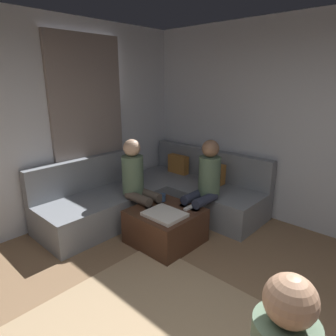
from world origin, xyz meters
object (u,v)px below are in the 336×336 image
sectional_couch (157,195)px  game_remote (189,208)px  person_on_couch_back (205,183)px  person_on_couch_side (138,182)px  ottoman (166,226)px  coffee_mug (163,197)px

sectional_couch → game_remote: sectional_couch is taller
person_on_couch_back → person_on_couch_side: same height
ottoman → person_on_couch_back: 0.73m
ottoman → person_on_couch_side: (-0.50, 0.01, 0.45)m
game_remote → person_on_couch_side: person_on_couch_side is taller
sectional_couch → coffee_mug: size_ratio=26.84×
ottoman → person_on_couch_side: 0.67m
person_on_couch_back → person_on_couch_side: bearing=39.6°
person_on_couch_back → person_on_couch_side: size_ratio=1.00×
person_on_couch_side → ottoman: bearing=88.5°
coffee_mug → sectional_couch: bearing=142.8°
ottoman → coffee_mug: bearing=140.7°
sectional_couch → person_on_couch_back: (0.81, 0.06, 0.38)m
game_remote → person_on_couch_back: person_on_couch_back is taller
sectional_couch → game_remote: (0.83, -0.28, 0.15)m
person_on_couch_back → game_remote: bearing=93.4°
sectional_couch → person_on_couch_side: 0.64m
sectional_couch → coffee_mug: sectional_couch is taller
coffee_mug → game_remote: coffee_mug is taller
ottoman → person_on_couch_back: size_ratio=0.63×
game_remote → sectional_couch: bearing=161.0°
coffee_mug → ottoman: bearing=-39.3°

